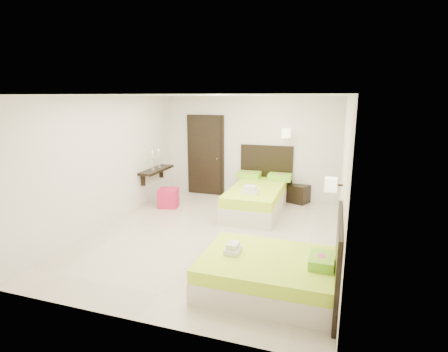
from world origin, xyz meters
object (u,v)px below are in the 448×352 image
(bed_single, at_px, (257,196))
(bed_double, at_px, (273,272))
(ottoman, at_px, (169,198))
(nightstand, at_px, (298,193))

(bed_single, xyz_separation_m, bed_double, (0.97, -3.32, -0.07))
(bed_single, relative_size, ottoman, 5.04)
(bed_single, height_order, nightstand, bed_single)
(ottoman, bearing_deg, nightstand, 24.97)
(bed_double, distance_m, nightstand, 4.27)
(bed_single, xyz_separation_m, nightstand, (0.83, 0.95, -0.11))
(ottoman, bearing_deg, bed_single, 11.08)
(bed_single, height_order, bed_double, bed_single)
(bed_double, xyz_separation_m, nightstand, (-0.14, 4.26, -0.04))
(bed_double, height_order, nightstand, bed_double)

